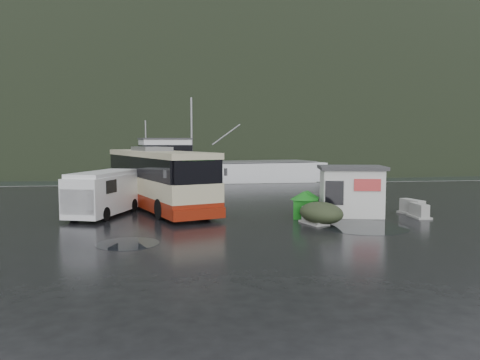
{
  "coord_description": "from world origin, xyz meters",
  "views": [
    {
      "loc": [
        -3.15,
        -25.4,
        4.16
      ],
      "look_at": [
        0.97,
        4.07,
        1.7
      ],
      "focal_mm": 35.0,
      "sensor_mm": 36.0,
      "label": 1
    }
  ],
  "objects": [
    {
      "name": "fishing_trawler",
      "position": [
        1.58,
        26.25,
        0.0
      ],
      "size": [
        26.23,
        10.45,
        10.25
      ],
      "primitive_type": null,
      "rotation": [
        0.0,
        0.0,
        0.19
      ],
      "color": "silver",
      "rests_on": "ground"
    },
    {
      "name": "waste_bin_left",
      "position": [
        4.34,
        0.35,
        0.0
      ],
      "size": [
        1.06,
        1.06,
        1.38
      ],
      "primitive_type": null,
      "rotation": [
        0.0,
        0.0,
        0.08
      ],
      "color": "#136B15",
      "rests_on": "ground"
    },
    {
      "name": "jersey_barrier_b",
      "position": [
        10.29,
        -0.5,
        0.0
      ],
      "size": [
        1.19,
        1.83,
        0.85
      ],
      "primitive_type": null,
      "rotation": [
        0.0,
        0.0,
        0.22
      ],
      "color": "#999993",
      "rests_on": "ground"
    },
    {
      "name": "ticket_kiosk",
      "position": [
        6.63,
        -0.47,
        0.0
      ],
      "size": [
        4.06,
        3.4,
        2.8
      ],
      "primitive_type": null,
      "rotation": [
        0.0,
        0.0,
        -0.21
      ],
      "color": "silver",
      "rests_on": "ground"
    },
    {
      "name": "coach_bus",
      "position": [
        -4.26,
        4.27,
        0.0
      ],
      "size": [
        7.79,
        13.89,
        3.84
      ],
      "primitive_type": null,
      "rotation": [
        0.0,
        0.0,
        0.35
      ],
      "color": "#BCB38E",
      "rests_on": "ground"
    },
    {
      "name": "headland",
      "position": [
        10.0,
        250.0,
        0.0
      ],
      "size": [
        780.0,
        540.0,
        570.0
      ],
      "primitive_type": "ellipsoid",
      "color": "black",
      "rests_on": "ground"
    },
    {
      "name": "waste_bin_right",
      "position": [
        3.74,
        -1.1,
        0.0
      ],
      "size": [
        1.39,
        1.39,
        1.5
      ],
      "primitive_type": null,
      "rotation": [
        0.0,
        0.0,
        -0.37
      ],
      "color": "#136B15",
      "rests_on": "ground"
    },
    {
      "name": "quay_edge",
      "position": [
        0.0,
        20.0,
        0.0
      ],
      "size": [
        160.0,
        0.6,
        1.5
      ],
      "primitive_type": "cube",
      "color": "#999993",
      "rests_on": "ground"
    },
    {
      "name": "jersey_barrier_c",
      "position": [
        10.08,
        -1.65,
        0.0
      ],
      "size": [
        0.84,
        1.58,
        0.78
      ],
      "primitive_type": null,
      "rotation": [
        0.0,
        0.0,
        -0.04
      ],
      "color": "#999993",
      "rests_on": "ground"
    },
    {
      "name": "jersey_barrier_a",
      "position": [
        3.81,
        -2.73,
        0.0
      ],
      "size": [
        1.27,
        1.81,
        0.82
      ],
      "primitive_type": null,
      "rotation": [
        0.0,
        0.0,
        0.3
      ],
      "color": "#999993",
      "rests_on": "ground"
    },
    {
      "name": "harbor_water",
      "position": [
        0.0,
        110.0,
        0.0
      ],
      "size": [
        300.0,
        180.0,
        0.02
      ],
      "primitive_type": "cube",
      "color": "black",
      "rests_on": "ground"
    },
    {
      "name": "puddles",
      "position": [
        4.48,
        -1.57,
        0.01
      ],
      "size": [
        16.19,
        14.69,
        0.01
      ],
      "color": "black",
      "rests_on": "ground"
    },
    {
      "name": "ground",
      "position": [
        0.0,
        0.0,
        0.0
      ],
      "size": [
        160.0,
        160.0,
        0.0
      ],
      "primitive_type": "plane",
      "color": "black",
      "rests_on": "ground"
    },
    {
      "name": "dome_tent",
      "position": [
        4.17,
        -2.73,
        0.0
      ],
      "size": [
        2.5,
        3.12,
        1.09
      ],
      "primitive_type": null,
      "rotation": [
        0.0,
        0.0,
        0.2
      ],
      "color": "#2E3721",
      "rests_on": "ground"
    },
    {
      "name": "white_van",
      "position": [
        -7.07,
        1.44,
        0.0
      ],
      "size": [
        3.9,
        6.36,
        2.51
      ],
      "primitive_type": null,
      "rotation": [
        0.0,
        0.0,
        -0.33
      ],
      "color": "silver",
      "rests_on": "ground"
    }
  ]
}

